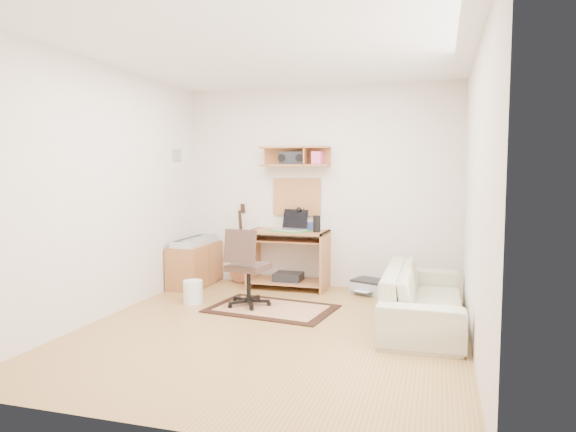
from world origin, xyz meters
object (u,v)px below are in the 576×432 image
(desk, at_px, (288,259))
(sofa, at_px, (424,287))
(cabinet, at_px, (195,265))
(task_chair, at_px, (249,267))
(printer, at_px, (370,286))

(desk, distance_m, sofa, 2.06)
(desk, bearing_deg, cabinet, -171.95)
(task_chair, bearing_deg, sofa, 3.87)
(task_chair, distance_m, cabinet, 1.36)
(cabinet, height_order, printer, cabinet)
(printer, bearing_deg, cabinet, -152.74)
(task_chair, relative_size, sofa, 0.47)
(task_chair, bearing_deg, desk, 87.89)
(cabinet, relative_size, printer, 2.14)
(desk, height_order, sofa, desk)
(desk, distance_m, cabinet, 1.25)
(desk, xyz_separation_m, sofa, (1.72, -1.12, -0.00))
(desk, distance_m, printer, 1.09)
(printer, distance_m, sofa, 1.37)
(sofa, bearing_deg, desk, 56.97)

